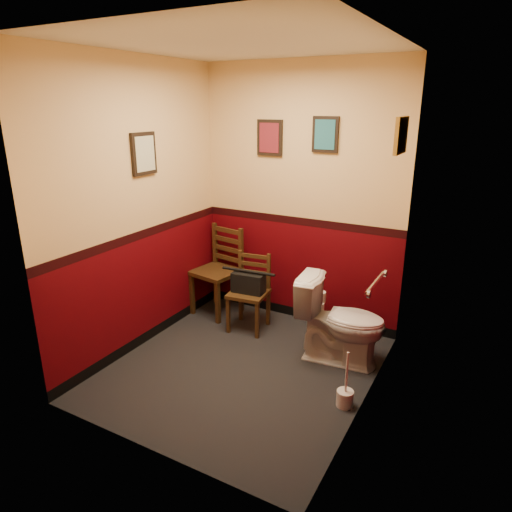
{
  "coord_description": "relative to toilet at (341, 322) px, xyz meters",
  "views": [
    {
      "loc": [
        1.84,
        -3.11,
        2.28
      ],
      "look_at": [
        0.0,
        0.25,
        1.0
      ],
      "focal_mm": 32.0,
      "sensor_mm": 36.0,
      "label": 1
    }
  ],
  "objects": [
    {
      "name": "wall_back",
      "position": [
        -0.72,
        0.65,
        0.95
      ],
      "size": [
        2.2,
        0.0,
        2.7
      ],
      "primitive_type": "cube",
      "rotation": [
        1.57,
        0.0,
        0.0
      ],
      "color": "#490309",
      "rests_on": "ground"
    },
    {
      "name": "ceiling",
      "position": [
        -0.72,
        -0.55,
        2.3
      ],
      "size": [
        2.2,
        2.4,
        0.0
      ],
      "primitive_type": "cube",
      "rotation": [
        3.14,
        0.0,
        0.0
      ],
      "color": "silver",
      "rests_on": "ground"
    },
    {
      "name": "wall_left",
      "position": [
        -1.82,
        -0.55,
        0.95
      ],
      "size": [
        0.0,
        2.4,
        2.7
      ],
      "primitive_type": "cube",
      "rotation": [
        1.57,
        0.0,
        1.57
      ],
      "color": "#490309",
      "rests_on": "ground"
    },
    {
      "name": "wall_right",
      "position": [
        0.38,
        -0.55,
        0.95
      ],
      "size": [
        0.0,
        2.4,
        2.7
      ],
      "primitive_type": "cube",
      "rotation": [
        1.57,
        0.0,
        -1.57
      ],
      "color": "#490309",
      "rests_on": "ground"
    },
    {
      "name": "grab_bar",
      "position": [
        0.35,
        -0.3,
        0.55
      ],
      "size": [
        0.05,
        0.56,
        0.06
      ],
      "color": "silver",
      "rests_on": "wall_right"
    },
    {
      "name": "chair_right",
      "position": [
        -1.06,
        0.18,
        0.01
      ],
      "size": [
        0.42,
        0.42,
        0.81
      ],
      "rotation": [
        0.0,
        0.0,
        0.12
      ],
      "color": "#442B14",
      "rests_on": "floor"
    },
    {
      "name": "toilet",
      "position": [
        0.0,
        0.0,
        0.0
      ],
      "size": [
        0.85,
        0.53,
        0.79
      ],
      "primitive_type": "imported",
      "rotation": [
        0.0,
        0.0,
        1.67
      ],
      "color": "white",
      "rests_on": "floor"
    },
    {
      "name": "toilet_brush",
      "position": [
        0.27,
        -0.63,
        -0.32
      ],
      "size": [
        0.13,
        0.13,
        0.48
      ],
      "color": "silver",
      "rests_on": "floor"
    },
    {
      "name": "framed_print_left",
      "position": [
        -1.8,
        -0.45,
        1.45
      ],
      "size": [
        0.04,
        0.3,
        0.38
      ],
      "color": "black",
      "rests_on": "wall_left"
    },
    {
      "name": "handbag",
      "position": [
        -1.05,
        0.15,
        0.13
      ],
      "size": [
        0.35,
        0.2,
        0.24
      ],
      "rotation": [
        0.0,
        0.0,
        0.1
      ],
      "color": "black",
      "rests_on": "chair_right"
    },
    {
      "name": "framed_print_right",
      "position": [
        0.36,
        0.05,
        1.65
      ],
      "size": [
        0.04,
        0.34,
        0.28
      ],
      "color": "olive",
      "rests_on": "wall_right"
    },
    {
      "name": "floor",
      "position": [
        -0.72,
        -0.55,
        -0.4
      ],
      "size": [
        2.2,
        2.4,
        0.0
      ],
      "primitive_type": "cube",
      "color": "black",
      "rests_on": "ground"
    },
    {
      "name": "tp_stack",
      "position": [
        -0.39,
        0.47,
        -0.21
      ],
      "size": [
        0.25,
        0.15,
        0.44
      ],
      "color": "silver",
      "rests_on": "floor"
    },
    {
      "name": "chair_left",
      "position": [
        -1.56,
        0.36,
        0.1
      ],
      "size": [
        0.53,
        0.53,
        0.98
      ],
      "rotation": [
        0.0,
        0.0,
        -0.16
      ],
      "color": "#442B14",
      "rests_on": "floor"
    },
    {
      "name": "framed_print_back_b",
      "position": [
        -0.47,
        0.63,
        1.6
      ],
      "size": [
        0.26,
        0.04,
        0.34
      ],
      "color": "black",
      "rests_on": "wall_back"
    },
    {
      "name": "framed_print_back_a",
      "position": [
        -1.07,
        0.63,
        1.55
      ],
      "size": [
        0.28,
        0.04,
        0.36
      ],
      "color": "black",
      "rests_on": "wall_back"
    },
    {
      "name": "wall_front",
      "position": [
        -0.72,
        -1.75,
        0.95
      ],
      "size": [
        2.2,
        0.0,
        2.7
      ],
      "primitive_type": "cube",
      "rotation": [
        -1.57,
        0.0,
        0.0
      ],
      "color": "#490309",
      "rests_on": "ground"
    }
  ]
}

